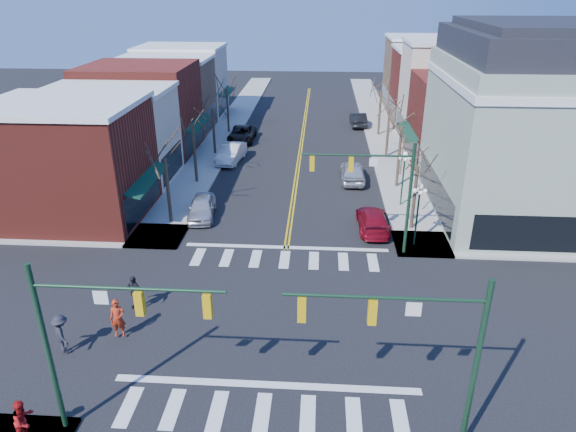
% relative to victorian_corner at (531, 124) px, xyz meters
% --- Properties ---
extents(ground, '(160.00, 160.00, 0.00)m').
position_rel_victorian_corner_xyz_m(ground, '(-16.50, -14.50, -6.66)').
color(ground, black).
rests_on(ground, ground).
extents(sidewalk_left, '(3.50, 70.00, 0.15)m').
position_rel_victorian_corner_xyz_m(sidewalk_left, '(-25.25, 5.50, -6.58)').
color(sidewalk_left, '#9E9B93').
rests_on(sidewalk_left, ground).
extents(sidewalk_right, '(3.50, 70.00, 0.15)m').
position_rel_victorian_corner_xyz_m(sidewalk_right, '(-7.75, 5.50, -6.58)').
color(sidewalk_right, '#9E9B93').
rests_on(sidewalk_right, ground).
extents(bldg_left_brick_a, '(10.00, 8.50, 8.00)m').
position_rel_victorian_corner_xyz_m(bldg_left_brick_a, '(-32.00, -2.75, -2.66)').
color(bldg_left_brick_a, maroon).
rests_on(bldg_left_brick_a, ground).
extents(bldg_left_stucco_a, '(10.00, 7.00, 7.50)m').
position_rel_victorian_corner_xyz_m(bldg_left_stucco_a, '(-32.00, 5.00, -2.91)').
color(bldg_left_stucco_a, beige).
rests_on(bldg_left_stucco_a, ground).
extents(bldg_left_brick_b, '(10.00, 9.00, 8.50)m').
position_rel_victorian_corner_xyz_m(bldg_left_brick_b, '(-32.00, 13.00, -2.41)').
color(bldg_left_brick_b, maroon).
rests_on(bldg_left_brick_b, ground).
extents(bldg_left_tan, '(10.00, 7.50, 7.80)m').
position_rel_victorian_corner_xyz_m(bldg_left_tan, '(-32.00, 21.25, -2.76)').
color(bldg_left_tan, '#89684B').
rests_on(bldg_left_tan, ground).
extents(bldg_left_stucco_b, '(10.00, 8.00, 8.20)m').
position_rel_victorian_corner_xyz_m(bldg_left_stucco_b, '(-32.00, 29.00, -2.56)').
color(bldg_left_stucco_b, beige).
rests_on(bldg_left_stucco_b, ground).
extents(bldg_right_brick_a, '(10.00, 8.50, 8.00)m').
position_rel_victorian_corner_xyz_m(bldg_right_brick_a, '(-1.00, 11.25, -2.66)').
color(bldg_right_brick_a, maroon).
rests_on(bldg_right_brick_a, ground).
extents(bldg_right_stucco, '(10.00, 7.00, 10.00)m').
position_rel_victorian_corner_xyz_m(bldg_right_stucco, '(-1.00, 19.00, -1.66)').
color(bldg_right_stucco, beige).
rests_on(bldg_right_stucco, ground).
extents(bldg_right_brick_b, '(10.00, 8.00, 8.50)m').
position_rel_victorian_corner_xyz_m(bldg_right_brick_b, '(-1.00, 26.50, -2.41)').
color(bldg_right_brick_b, maroon).
rests_on(bldg_right_brick_b, ground).
extents(bldg_right_tan, '(10.00, 8.00, 9.00)m').
position_rel_victorian_corner_xyz_m(bldg_right_tan, '(-1.00, 34.50, -2.16)').
color(bldg_right_tan, '#89684B').
rests_on(bldg_right_tan, ground).
extents(victorian_corner, '(12.25, 14.25, 13.30)m').
position_rel_victorian_corner_xyz_m(victorian_corner, '(0.00, 0.00, 0.00)').
color(victorian_corner, '#94A38D').
rests_on(victorian_corner, ground).
extents(traffic_mast_near_left, '(6.60, 0.28, 7.20)m').
position_rel_victorian_corner_xyz_m(traffic_mast_near_left, '(-22.05, -21.90, -1.95)').
color(traffic_mast_near_left, '#14331E').
rests_on(traffic_mast_near_left, ground).
extents(traffic_mast_near_right, '(6.60, 0.28, 7.20)m').
position_rel_victorian_corner_xyz_m(traffic_mast_near_right, '(-10.95, -21.90, -1.95)').
color(traffic_mast_near_right, '#14331E').
rests_on(traffic_mast_near_right, ground).
extents(traffic_mast_far_right, '(6.60, 0.28, 7.20)m').
position_rel_victorian_corner_xyz_m(traffic_mast_far_right, '(-10.95, -7.10, -1.95)').
color(traffic_mast_far_right, '#14331E').
rests_on(traffic_mast_far_right, ground).
extents(lamppost_corner, '(0.36, 0.36, 4.33)m').
position_rel_victorian_corner_xyz_m(lamppost_corner, '(-8.30, -6.00, -3.70)').
color(lamppost_corner, '#14331E').
rests_on(lamppost_corner, ground).
extents(lamppost_midblock, '(0.36, 0.36, 4.33)m').
position_rel_victorian_corner_xyz_m(lamppost_midblock, '(-8.30, 0.50, -3.70)').
color(lamppost_midblock, '#14331E').
rests_on(lamppost_midblock, ground).
extents(tree_left_a, '(0.24, 0.24, 4.76)m').
position_rel_victorian_corner_xyz_m(tree_left_a, '(-24.90, -3.50, -4.28)').
color(tree_left_a, '#382B21').
rests_on(tree_left_a, ground).
extents(tree_left_b, '(0.24, 0.24, 5.04)m').
position_rel_victorian_corner_xyz_m(tree_left_b, '(-24.90, 4.50, -4.14)').
color(tree_left_b, '#382B21').
rests_on(tree_left_b, ground).
extents(tree_left_c, '(0.24, 0.24, 4.55)m').
position_rel_victorian_corner_xyz_m(tree_left_c, '(-24.90, 12.50, -4.38)').
color(tree_left_c, '#382B21').
rests_on(tree_left_c, ground).
extents(tree_left_d, '(0.24, 0.24, 4.90)m').
position_rel_victorian_corner_xyz_m(tree_left_d, '(-24.90, 20.50, -4.21)').
color(tree_left_d, '#382B21').
rests_on(tree_left_d, ground).
extents(tree_right_a, '(0.24, 0.24, 4.62)m').
position_rel_victorian_corner_xyz_m(tree_right_a, '(-8.10, -3.50, -4.35)').
color(tree_right_a, '#382B21').
rests_on(tree_right_a, ground).
extents(tree_right_b, '(0.24, 0.24, 5.18)m').
position_rel_victorian_corner_xyz_m(tree_right_b, '(-8.10, 4.50, -4.07)').
color(tree_right_b, '#382B21').
rests_on(tree_right_b, ground).
extents(tree_right_c, '(0.24, 0.24, 4.83)m').
position_rel_victorian_corner_xyz_m(tree_right_c, '(-8.10, 12.50, -4.24)').
color(tree_right_c, '#382B21').
rests_on(tree_right_c, ground).
extents(tree_right_d, '(0.24, 0.24, 4.97)m').
position_rel_victorian_corner_xyz_m(tree_right_d, '(-8.10, 20.50, -4.17)').
color(tree_right_d, '#382B21').
rests_on(tree_right_d, ground).
extents(car_left_near, '(2.25, 4.62, 1.52)m').
position_rel_victorian_corner_xyz_m(car_left_near, '(-22.90, -2.41, -5.90)').
color(car_left_near, silver).
rests_on(car_left_near, ground).
extents(car_left_mid, '(2.39, 5.31, 1.69)m').
position_rel_victorian_corner_xyz_m(car_left_mid, '(-22.90, 10.30, -5.81)').
color(car_left_mid, silver).
rests_on(car_left_mid, ground).
extents(car_left_far, '(2.58, 5.59, 1.55)m').
position_rel_victorian_corner_xyz_m(car_left_far, '(-22.90, 17.26, -5.88)').
color(car_left_far, black).
rests_on(car_left_far, ground).
extents(car_right_near, '(2.16, 5.01, 1.44)m').
position_rel_victorian_corner_xyz_m(car_right_near, '(-10.77, -3.68, -5.94)').
color(car_right_near, maroon).
rests_on(car_right_near, ground).
extents(car_right_mid, '(2.07, 5.07, 1.72)m').
position_rel_victorian_corner_xyz_m(car_right_mid, '(-11.70, 5.83, -5.80)').
color(car_right_mid, silver).
rests_on(car_right_mid, ground).
extents(car_right_far, '(1.92, 4.90, 1.59)m').
position_rel_victorian_corner_xyz_m(car_right_far, '(-10.10, 24.53, -5.86)').
color(car_right_far, black).
rests_on(car_right_far, ground).
extents(pedestrian_red_a, '(0.78, 0.58, 1.96)m').
position_rel_victorian_corner_xyz_m(pedestrian_red_a, '(-23.80, -16.41, -5.53)').
color(pedestrian_red_a, '#AA2912').
rests_on(pedestrian_red_a, sidewalk_left).
extents(pedestrian_red_b, '(0.88, 1.02, 1.81)m').
position_rel_victorian_corner_xyz_m(pedestrian_red_b, '(-24.95, -22.63, -5.60)').
color(pedestrian_red_b, '#A91213').
rests_on(pedestrian_red_b, sidewalk_left).
extents(pedestrian_dark_a, '(1.18, 0.89, 1.86)m').
position_rel_victorian_corner_xyz_m(pedestrian_dark_a, '(-23.80, -14.10, -5.58)').
color(pedestrian_dark_a, black).
rests_on(pedestrian_dark_a, sidewalk_left).
extents(pedestrian_dark_b, '(1.33, 1.39, 1.89)m').
position_rel_victorian_corner_xyz_m(pedestrian_dark_b, '(-25.91, -17.68, -5.56)').
color(pedestrian_dark_b, black).
rests_on(pedestrian_dark_b, sidewalk_left).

